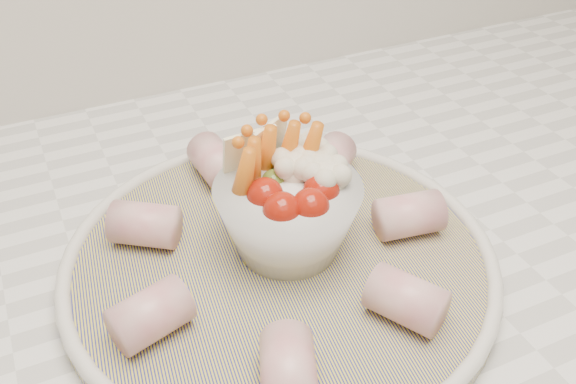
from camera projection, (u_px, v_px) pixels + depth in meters
name	position (u px, v px, depth m)	size (l,w,h in m)	color
serving_platter	(280.00, 260.00, 0.52)	(0.38, 0.38, 0.02)	navy
veggie_bowl	(289.00, 205.00, 0.50)	(0.12, 0.12, 0.10)	silver
cured_meat_rolls	(278.00, 240.00, 0.50)	(0.28, 0.30, 0.04)	#BC5663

